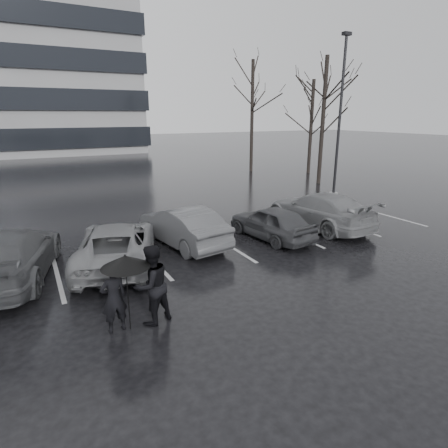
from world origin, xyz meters
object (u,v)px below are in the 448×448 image
pedestrian_left (114,298)px  tree_east (323,122)px  car_west_b (117,244)px  car_west_a (183,226)px  car_west_c (10,255)px  lamp_post (339,125)px  tree_ne (311,127)px  pedestrian_right (152,285)px  car_east (319,210)px  car_main (271,222)px  tree_north (252,117)px

pedestrian_left → tree_east: (16.14, 11.78, 3.24)m
car_west_b → tree_east: bearing=-134.9°
car_west_a → car_west_c: car_west_c is taller
lamp_post → tree_ne: 8.83m
lamp_post → tree_ne: bearing=58.9°
car_west_c → pedestrian_right: size_ratio=2.75×
car_east → lamp_post: (4.99, 4.31, 3.18)m
lamp_post → tree_ne: size_ratio=1.21×
car_west_c → lamp_post: bearing=-151.7°
car_west_c → tree_ne: size_ratio=0.71×
car_west_a → tree_ne: tree_ne is taller
car_west_a → tree_ne: 19.20m
car_west_a → pedestrian_right: size_ratio=2.30×
car_west_b → pedestrian_right: bearing=106.1°
car_west_a → tree_east: bearing=-159.3°
car_west_b → pedestrian_right: 3.75m
car_west_a → pedestrian_left: (-3.37, -4.49, 0.07)m
pedestrian_left → tree_east: size_ratio=0.19×
car_west_c → pedestrian_right: (2.77, -4.05, 0.18)m
car_east → lamp_post: 7.32m
lamp_post → tree_east: (2.05, 3.55, 0.11)m
car_main → tree_ne: tree_ne is taller
tree_east → car_west_a: bearing=-150.3°
pedestrian_right → lamp_post: lamp_post is taller
tree_ne → tree_north: size_ratio=0.82×
car_west_c → pedestrian_right: pedestrian_right is taller
car_west_a → car_main: bearing=155.2°
pedestrian_left → tree_north: bearing=-135.0°
car_main → car_west_c: (-8.49, 0.42, 0.10)m
pedestrian_right → car_west_b: bearing=-110.8°
pedestrian_right → tree_north: tree_north is taller
car_main → car_west_b: (-5.64, 0.11, 0.04)m
car_east → tree_north: size_ratio=0.58×
car_west_a → lamp_post: bearing=-169.8°
car_west_b → car_west_c: (-2.85, 0.31, 0.06)m
car_west_b → tree_ne: tree_ne is taller
car_main → pedestrian_right: (-5.72, -3.63, 0.28)m
pedestrian_right → tree_north: (14.33, 18.82, 3.35)m
car_west_b → lamp_post: (13.20, 4.52, 3.23)m
car_west_b → tree_east: tree_east is taller
car_main → tree_ne: 17.42m
lamp_post → tree_north: 10.61m
pedestrian_left → tree_north: tree_north is taller
car_main → tree_east: (9.61, 8.19, 3.38)m
car_east → pedestrian_left: size_ratio=3.24×
car_east → tree_ne: 15.48m
car_west_b → lamp_post: 14.32m
car_west_b → pedestrian_left: bearing=93.8°
car_west_a → car_east: 5.75m
car_west_a → tree_north: (11.77, 14.30, 3.57)m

